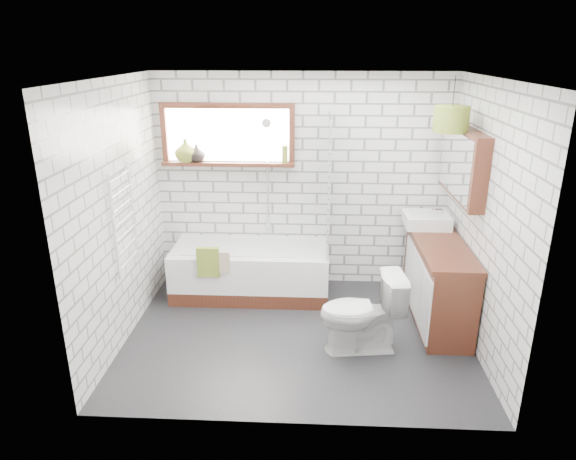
# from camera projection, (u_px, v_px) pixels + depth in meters

# --- Properties ---
(floor) EXTENTS (3.40, 2.60, 0.01)m
(floor) POSITION_uv_depth(u_px,v_px,m) (298.00, 335.00, 5.20)
(floor) COLOR black
(floor) RESTS_ON ground
(ceiling) EXTENTS (3.40, 2.60, 0.01)m
(ceiling) POSITION_uv_depth(u_px,v_px,m) (300.00, 77.00, 4.35)
(ceiling) COLOR white
(ceiling) RESTS_ON ground
(wall_back) EXTENTS (3.40, 0.01, 2.50)m
(wall_back) POSITION_uv_depth(u_px,v_px,m) (302.00, 183.00, 6.00)
(wall_back) COLOR white
(wall_back) RESTS_ON ground
(wall_front) EXTENTS (3.40, 0.01, 2.50)m
(wall_front) POSITION_uv_depth(u_px,v_px,m) (292.00, 277.00, 3.55)
(wall_front) COLOR white
(wall_front) RESTS_ON ground
(wall_left) EXTENTS (0.01, 2.60, 2.50)m
(wall_left) POSITION_uv_depth(u_px,v_px,m) (119.00, 215.00, 4.86)
(wall_left) COLOR white
(wall_left) RESTS_ON ground
(wall_right) EXTENTS (0.01, 2.60, 2.50)m
(wall_right) POSITION_uv_depth(u_px,v_px,m) (485.00, 221.00, 4.69)
(wall_right) COLOR white
(wall_right) RESTS_ON ground
(window) EXTENTS (1.52, 0.16, 0.68)m
(window) POSITION_uv_depth(u_px,v_px,m) (228.00, 135.00, 5.81)
(window) COLOR #3A1910
(window) RESTS_ON wall_back
(towel_radiator) EXTENTS (0.06, 0.52, 1.00)m
(towel_radiator) POSITION_uv_depth(u_px,v_px,m) (124.00, 220.00, 4.87)
(towel_radiator) COLOR white
(towel_radiator) RESTS_ON wall_left
(mirror_cabinet) EXTENTS (0.16, 1.20, 0.70)m
(mirror_cabinet) POSITION_uv_depth(u_px,v_px,m) (463.00, 163.00, 5.12)
(mirror_cabinet) COLOR #3A1910
(mirror_cabinet) RESTS_ON wall_right
(shower_riser) EXTENTS (0.02, 0.02, 1.30)m
(shower_riser) POSITION_uv_depth(u_px,v_px,m) (268.00, 175.00, 5.94)
(shower_riser) COLOR silver
(shower_riser) RESTS_ON wall_back
(bathtub) EXTENTS (1.78, 0.79, 0.58)m
(bathtub) POSITION_uv_depth(u_px,v_px,m) (251.00, 271.00, 5.98)
(bathtub) COLOR white
(bathtub) RESTS_ON floor
(shower_screen) EXTENTS (0.02, 0.72, 1.50)m
(shower_screen) POSITION_uv_depth(u_px,v_px,m) (328.00, 185.00, 5.58)
(shower_screen) COLOR white
(shower_screen) RESTS_ON bathtub
(towel_green) EXTENTS (0.24, 0.07, 0.33)m
(towel_green) POSITION_uv_depth(u_px,v_px,m) (208.00, 262.00, 5.54)
(towel_green) COLOR olive
(towel_green) RESTS_ON bathtub
(towel_beige) EXTENTS (0.19, 0.05, 0.24)m
(towel_beige) POSITION_uv_depth(u_px,v_px,m) (221.00, 262.00, 5.53)
(towel_beige) COLOR tan
(towel_beige) RESTS_ON bathtub
(vanity) EXTENTS (0.48, 1.50, 0.86)m
(vanity) POSITION_uv_depth(u_px,v_px,m) (438.00, 280.00, 5.40)
(vanity) COLOR #3A1910
(vanity) RESTS_ON floor
(basin) EXTENTS (0.48, 0.42, 0.14)m
(basin) POSITION_uv_depth(u_px,v_px,m) (427.00, 220.00, 5.70)
(basin) COLOR white
(basin) RESTS_ON vanity
(tap) EXTENTS (0.03, 0.03, 0.14)m
(tap) POSITION_uv_depth(u_px,v_px,m) (442.00, 216.00, 5.68)
(tap) COLOR silver
(tap) RESTS_ON vanity
(toilet) EXTENTS (0.53, 0.82, 0.79)m
(toilet) POSITION_uv_depth(u_px,v_px,m) (361.00, 313.00, 4.81)
(toilet) COLOR white
(toilet) RESTS_ON floor
(vase_olive) EXTENTS (0.29, 0.29, 0.26)m
(vase_olive) POSITION_uv_depth(u_px,v_px,m) (186.00, 152.00, 5.87)
(vase_olive) COLOR olive
(vase_olive) RESTS_ON window
(vase_dark) EXTENTS (0.20, 0.20, 0.20)m
(vase_dark) POSITION_uv_depth(u_px,v_px,m) (197.00, 155.00, 5.88)
(vase_dark) COLOR black
(vase_dark) RESTS_ON window
(bottle) EXTENTS (0.08, 0.08, 0.19)m
(bottle) POSITION_uv_depth(u_px,v_px,m) (285.00, 156.00, 5.83)
(bottle) COLOR olive
(bottle) RESTS_ON window
(pendant) EXTENTS (0.33, 0.33, 0.25)m
(pendant) POSITION_uv_depth(u_px,v_px,m) (451.00, 119.00, 4.88)
(pendant) COLOR olive
(pendant) RESTS_ON ceiling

